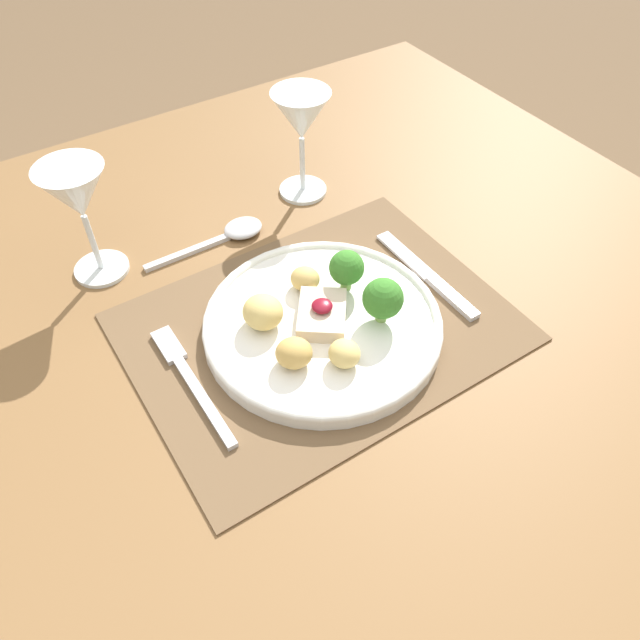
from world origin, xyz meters
name	(u,v)px	position (x,y,z in m)	size (l,w,h in m)	color
ground_plane	(320,566)	(0.00, 0.00, 0.00)	(8.00, 8.00, 0.00)	brown
dining_table	(320,373)	(0.00, 0.00, 0.67)	(1.21, 1.19, 0.76)	brown
placemat	(320,327)	(0.00, 0.00, 0.77)	(0.45, 0.34, 0.00)	brown
dinner_plate	(321,321)	(0.00, -0.01, 0.78)	(0.29, 0.29, 0.08)	white
fork	(188,376)	(-0.17, 0.02, 0.77)	(0.02, 0.19, 0.01)	silver
knife	(432,279)	(0.17, -0.01, 0.77)	(0.02, 0.19, 0.01)	silver
spoon	(234,232)	(-0.01, 0.22, 0.77)	(0.18, 0.05, 0.02)	silver
wine_glass_near	(301,121)	(0.13, 0.25, 0.88)	(0.09, 0.09, 0.16)	white
wine_glass_far	(78,198)	(-0.19, 0.25, 0.88)	(0.09, 0.09, 0.16)	white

